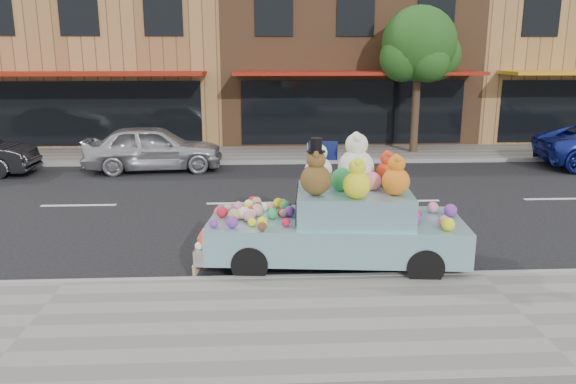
{
  "coord_description": "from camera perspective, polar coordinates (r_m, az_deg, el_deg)",
  "views": [
    {
      "loc": [
        -3.59,
        -13.4,
        3.61
      ],
      "look_at": [
        -3.1,
        -3.93,
        1.25
      ],
      "focal_mm": 35.0,
      "sensor_mm": 36.0,
      "label": 1
    }
  ],
  "objects": [
    {
      "name": "car_silver",
      "position": [
        18.08,
        -13.49,
        4.39
      ],
      "size": [
        4.38,
        2.07,
        1.45
      ],
      "primitive_type": "imported",
      "rotation": [
        0.0,
        0.0,
        1.66
      ],
      "color": "#B4B3B8",
      "rests_on": "ground"
    },
    {
      "name": "far_sidewalk",
      "position": [
        20.53,
        7.18,
        3.89
      ],
      "size": [
        60.0,
        3.0,
        0.12
      ],
      "primitive_type": "cube",
      "color": "gray",
      "rests_on": "ground"
    },
    {
      "name": "art_car",
      "position": [
        9.67,
        5.03,
        -2.86
      ],
      "size": [
        4.63,
        2.15,
        2.29
      ],
      "rotation": [
        0.0,
        0.0,
        -0.09
      ],
      "color": "black",
      "rests_on": "ground"
    },
    {
      "name": "storefront_mid",
      "position": [
        25.62,
        5.25,
        13.98
      ],
      "size": [
        10.0,
        9.8,
        7.3
      ],
      "color": "brown",
      "rests_on": "ground"
    },
    {
      "name": "far_kerb",
      "position": [
        19.07,
        7.95,
        3.12
      ],
      "size": [
        60.0,
        0.12,
        0.13
      ],
      "primitive_type": "cube",
      "color": "gray",
      "rests_on": "ground"
    },
    {
      "name": "near_sidewalk",
      "position": [
        8.55,
        22.72,
        -11.72
      ],
      "size": [
        60.0,
        3.0,
        0.12
      ],
      "primitive_type": "cube",
      "color": "gray",
      "rests_on": "ground"
    },
    {
      "name": "street_tree",
      "position": [
        20.72,
        13.16,
        13.84
      ],
      "size": [
        3.0,
        2.7,
        5.22
      ],
      "color": "#38281C",
      "rests_on": "ground"
    },
    {
      "name": "near_kerb",
      "position": [
        9.79,
        18.98,
        -8.04
      ],
      "size": [
        60.0,
        0.12,
        0.13
      ],
      "primitive_type": "cube",
      "color": "gray",
      "rests_on": "ground"
    },
    {
      "name": "storefront_right",
      "position": [
        28.78,
        25.89,
        12.67
      ],
      "size": [
        10.0,
        9.8,
        7.3
      ],
      "color": "#AB7C47",
      "rests_on": "ground"
    },
    {
      "name": "storefront_left",
      "position": [
        26.16,
        -17.64,
        13.4
      ],
      "size": [
        10.0,
        9.8,
        7.3
      ],
      "color": "#AB7C47",
      "rests_on": "ground"
    },
    {
      "name": "ground",
      "position": [
        14.33,
        11.66,
        -0.92
      ],
      "size": [
        120.0,
        120.0,
        0.0
      ],
      "primitive_type": "plane",
      "color": "black",
      "rests_on": "ground"
    }
  ]
}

